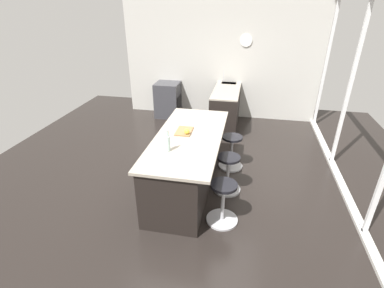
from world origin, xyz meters
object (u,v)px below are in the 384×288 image
at_px(stool_by_window, 231,153).
at_px(cutting_board, 184,131).
at_px(stool_middle, 228,175).
at_px(apple_yellow, 187,131).
at_px(kitchen_island, 186,161).
at_px(oven_range, 168,100).
at_px(water_bottle, 168,143).
at_px(stool_near_camera, 223,204).

bearing_deg(stool_by_window, cutting_board, -49.90).
distance_m(stool_middle, apple_yellow, 0.95).
relative_size(kitchen_island, stool_by_window, 3.80).
distance_m(kitchen_island, stool_by_window, 1.02).
relative_size(oven_range, stool_middle, 1.43).
bearing_deg(oven_range, water_bottle, 16.04).
bearing_deg(stool_near_camera, water_bottle, -104.74).
distance_m(stool_by_window, water_bottle, 1.68).
relative_size(oven_range, apple_yellow, 10.86).
bearing_deg(stool_near_camera, kitchen_island, -137.72).
relative_size(oven_range, stool_near_camera, 1.43).
relative_size(stool_middle, water_bottle, 1.98).
bearing_deg(kitchen_island, oven_range, -159.20).
distance_m(kitchen_island, stool_near_camera, 1.02).
xyz_separation_m(oven_range, stool_near_camera, (3.80, 1.84, -0.15)).
distance_m(apple_yellow, water_bottle, 0.57).
height_order(stool_middle, stool_near_camera, same).
bearing_deg(stool_middle, apple_yellow, -91.34).
bearing_deg(cutting_board, stool_by_window, 130.10).
relative_size(stool_by_window, stool_middle, 1.00).
distance_m(kitchen_island, apple_yellow, 0.51).
height_order(stool_by_window, stool_middle, same).
height_order(kitchen_island, stool_middle, kitchen_island).
bearing_deg(stool_middle, kitchen_island, -90.00).
xyz_separation_m(stool_by_window, stool_near_camera, (1.49, 0.00, 0.00)).
relative_size(stool_by_window, apple_yellow, 7.60).
xyz_separation_m(stool_middle, water_bottle, (0.53, -0.81, 0.75)).
xyz_separation_m(cutting_board, apple_yellow, (0.11, 0.07, 0.05)).
bearing_deg(oven_range, stool_by_window, 38.47).
height_order(stool_near_camera, water_bottle, water_bottle).
xyz_separation_m(oven_range, kitchen_island, (3.06, 1.16, 0.02)).
height_order(oven_range, cutting_board, cutting_board).
bearing_deg(kitchen_island, stool_by_window, 137.72).
bearing_deg(water_bottle, oven_range, -163.96).
bearing_deg(cutting_board, water_bottle, -6.47).
height_order(cutting_board, water_bottle, water_bottle).
bearing_deg(stool_by_window, stool_near_camera, 0.00).
height_order(stool_near_camera, apple_yellow, apple_yellow).
bearing_deg(kitchen_island, apple_yellow, 136.01).
height_order(stool_by_window, water_bottle, water_bottle).
bearing_deg(stool_by_window, oven_range, -141.53).
bearing_deg(oven_range, stool_near_camera, 25.81).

